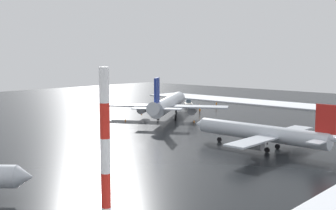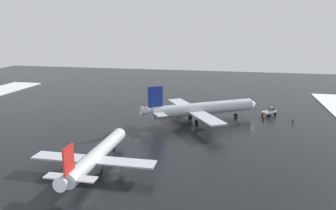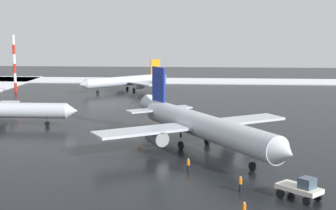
{
  "view_description": "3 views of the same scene",
  "coord_description": "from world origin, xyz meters",
  "px_view_note": "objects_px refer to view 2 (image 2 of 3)",
  "views": [
    {
      "loc": [
        -57.11,
        -60.68,
        15.76
      ],
      "look_at": [
        8.39,
        0.18,
        5.3
      ],
      "focal_mm": 45.0,
      "sensor_mm": 36.0,
      "label": 1
    },
    {
      "loc": [
        30.39,
        -79.04,
        26.71
      ],
      "look_at": [
        12.24,
        7.12,
        5.34
      ],
      "focal_mm": 35.0,
      "sensor_mm": 36.0,
      "label": 2
    },
    {
      "loc": [
        92.64,
        11.6,
        18.06
      ],
      "look_at": [
        9.72,
        5.95,
        4.78
      ],
      "focal_mm": 55.0,
      "sensor_mm": 36.0,
      "label": 3
    }
  ],
  "objects_px": {
    "traffic_cone_near_nose": "(166,114)",
    "traffic_cone_wingtip_side": "(193,129)",
    "traffic_cone_mid_line": "(202,112)",
    "airplane_far_rear": "(97,155)",
    "ground_crew_near_tug": "(239,121)",
    "pushback_tug": "(270,111)",
    "ground_crew_by_nose_gear": "(293,119)",
    "airplane_distant_tail": "(201,109)",
    "ground_crew_mid_apron": "(264,117)"
  },
  "relations": [
    {
      "from": "airplane_distant_tail",
      "to": "ground_crew_near_tug",
      "type": "bearing_deg",
      "value": -40.8
    },
    {
      "from": "airplane_far_rear",
      "to": "ground_crew_near_tug",
      "type": "xyz_separation_m",
      "value": [
        26.47,
        34.83,
        -1.83
      ]
    },
    {
      "from": "traffic_cone_near_nose",
      "to": "traffic_cone_wingtip_side",
      "type": "relative_size",
      "value": 1.0
    },
    {
      "from": "airplane_far_rear",
      "to": "ground_crew_near_tug",
      "type": "distance_m",
      "value": 43.78
    },
    {
      "from": "airplane_far_rear",
      "to": "traffic_cone_mid_line",
      "type": "relative_size",
      "value": 51.84
    },
    {
      "from": "traffic_cone_near_nose",
      "to": "ground_crew_by_nose_gear",
      "type": "bearing_deg",
      "value": -0.08
    },
    {
      "from": "airplane_far_rear",
      "to": "airplane_distant_tail",
      "type": "bearing_deg",
      "value": -23.6
    },
    {
      "from": "airplane_far_rear",
      "to": "ground_crew_mid_apron",
      "type": "distance_m",
      "value": 52.75
    },
    {
      "from": "traffic_cone_wingtip_side",
      "to": "airplane_far_rear",
      "type": "bearing_deg",
      "value": -118.5
    },
    {
      "from": "traffic_cone_wingtip_side",
      "to": "ground_crew_by_nose_gear",
      "type": "bearing_deg",
      "value": 26.14
    },
    {
      "from": "ground_crew_by_nose_gear",
      "to": "ground_crew_mid_apron",
      "type": "xyz_separation_m",
      "value": [
        -8.04,
        0.22,
        0.0
      ]
    },
    {
      "from": "traffic_cone_near_nose",
      "to": "traffic_cone_wingtip_side",
      "type": "height_order",
      "value": "same"
    },
    {
      "from": "airplane_distant_tail",
      "to": "ground_crew_by_nose_gear",
      "type": "xyz_separation_m",
      "value": [
        25.91,
        3.96,
        -2.65
      ]
    },
    {
      "from": "traffic_cone_mid_line",
      "to": "traffic_cone_wingtip_side",
      "type": "height_order",
      "value": "same"
    },
    {
      "from": "pushback_tug",
      "to": "traffic_cone_wingtip_side",
      "type": "xyz_separation_m",
      "value": [
        -20.94,
        -19.4,
        -1.01
      ]
    },
    {
      "from": "pushback_tug",
      "to": "traffic_cone_near_nose",
      "type": "bearing_deg",
      "value": 145.48
    },
    {
      "from": "airplane_distant_tail",
      "to": "airplane_far_rear",
      "type": "xyz_separation_m",
      "value": [
        -15.67,
        -36.5,
        -0.81
      ]
    },
    {
      "from": "pushback_tug",
      "to": "traffic_cone_mid_line",
      "type": "distance_m",
      "value": 20.68
    },
    {
      "from": "ground_crew_by_nose_gear",
      "to": "traffic_cone_near_nose",
      "type": "relative_size",
      "value": 3.11
    },
    {
      "from": "traffic_cone_mid_line",
      "to": "airplane_far_rear",
      "type": "bearing_deg",
      "value": -108.25
    },
    {
      "from": "ground_crew_by_nose_gear",
      "to": "traffic_cone_wingtip_side",
      "type": "relative_size",
      "value": 3.11
    },
    {
      "from": "ground_crew_by_nose_gear",
      "to": "pushback_tug",
      "type": "bearing_deg",
      "value": 43.29
    },
    {
      "from": "ground_crew_near_tug",
      "to": "traffic_cone_mid_line",
      "type": "distance_m",
      "value": 15.87
    },
    {
      "from": "ground_crew_near_tug",
      "to": "ground_crew_mid_apron",
      "type": "relative_size",
      "value": 1.0
    },
    {
      "from": "airplane_far_rear",
      "to": "ground_crew_mid_apron",
      "type": "height_order",
      "value": "airplane_far_rear"
    },
    {
      "from": "ground_crew_mid_apron",
      "to": "traffic_cone_wingtip_side",
      "type": "bearing_deg",
      "value": 104.71
    },
    {
      "from": "ground_crew_mid_apron",
      "to": "traffic_cone_wingtip_side",
      "type": "height_order",
      "value": "ground_crew_mid_apron"
    },
    {
      "from": "ground_crew_near_tug",
      "to": "airplane_far_rear",
      "type": "bearing_deg",
      "value": -63.37
    },
    {
      "from": "traffic_cone_mid_line",
      "to": "traffic_cone_wingtip_side",
      "type": "distance_m",
      "value": 18.59
    },
    {
      "from": "pushback_tug",
      "to": "traffic_cone_near_nose",
      "type": "distance_m",
      "value": 31.79
    },
    {
      "from": "traffic_cone_mid_line",
      "to": "ground_crew_near_tug",
      "type": "bearing_deg",
      "value": -44.38
    },
    {
      "from": "traffic_cone_mid_line",
      "to": "traffic_cone_wingtip_side",
      "type": "bearing_deg",
      "value": -90.91
    },
    {
      "from": "pushback_tug",
      "to": "ground_crew_near_tug",
      "type": "xyz_separation_m",
      "value": [
        -9.31,
        -11.91,
        -0.31
      ]
    },
    {
      "from": "pushback_tug",
      "to": "ground_crew_mid_apron",
      "type": "xyz_separation_m",
      "value": [
        -2.24,
        -6.06,
        -0.31
      ]
    },
    {
      "from": "airplane_distant_tail",
      "to": "traffic_cone_mid_line",
      "type": "distance_m",
      "value": 10.01
    },
    {
      "from": "pushback_tug",
      "to": "ground_crew_by_nose_gear",
      "type": "height_order",
      "value": "pushback_tug"
    },
    {
      "from": "traffic_cone_near_nose",
      "to": "traffic_cone_wingtip_side",
      "type": "xyz_separation_m",
      "value": [
        10.22,
        -13.18,
        0.0
      ]
    },
    {
      "from": "airplane_far_rear",
      "to": "traffic_cone_wingtip_side",
      "type": "relative_size",
      "value": 51.84
    },
    {
      "from": "airplane_far_rear",
      "to": "ground_crew_by_nose_gear",
      "type": "xyz_separation_m",
      "value": [
        41.58,
        40.46,
        -1.83
      ]
    },
    {
      "from": "ground_crew_near_tug",
      "to": "traffic_cone_mid_line",
      "type": "relative_size",
      "value": 3.11
    },
    {
      "from": "traffic_cone_near_nose",
      "to": "ground_crew_near_tug",
      "type": "bearing_deg",
      "value": -14.57
    },
    {
      "from": "ground_crew_by_nose_gear",
      "to": "traffic_cone_near_nose",
      "type": "xyz_separation_m",
      "value": [
        -36.97,
        0.05,
        -0.7
      ]
    },
    {
      "from": "ground_crew_by_nose_gear",
      "to": "airplane_distant_tail",
      "type": "bearing_deg",
      "value": 99.21
    },
    {
      "from": "ground_crew_by_nose_gear",
      "to": "traffic_cone_mid_line",
      "type": "relative_size",
      "value": 3.11
    },
    {
      "from": "ground_crew_mid_apron",
      "to": "traffic_cone_near_nose",
      "type": "relative_size",
      "value": 3.11
    },
    {
      "from": "ground_crew_near_tug",
      "to": "ground_crew_mid_apron",
      "type": "xyz_separation_m",
      "value": [
        7.08,
        5.85,
        0.0
      ]
    },
    {
      "from": "pushback_tug",
      "to": "traffic_cone_near_nose",
      "type": "relative_size",
      "value": 8.79
    },
    {
      "from": "ground_crew_near_tug",
      "to": "ground_crew_by_nose_gear",
      "type": "xyz_separation_m",
      "value": [
        15.12,
        5.63,
        0.0
      ]
    },
    {
      "from": "ground_crew_near_tug",
      "to": "traffic_cone_near_nose",
      "type": "xyz_separation_m",
      "value": [
        -21.85,
        5.68,
        -0.7
      ]
    },
    {
      "from": "airplane_far_rear",
      "to": "traffic_cone_wingtip_side",
      "type": "bearing_deg",
      "value": -28.87
    }
  ]
}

